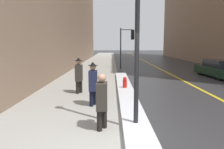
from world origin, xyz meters
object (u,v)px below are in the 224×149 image
object	(u,v)px
traffic_light_near	(128,39)
pedestrian_with_shoulder_bag	(101,99)
pedestrian_in_glasses	(93,82)
fire_hydrant	(124,84)
lamp_post	(137,1)
parked_car_dark_green	(220,69)
pedestrian_in_fedora	(78,74)

from	to	relation	value
traffic_light_near	pedestrian_with_shoulder_bag	bearing A→B (deg)	-96.71
pedestrian_in_glasses	fire_hydrant	bearing A→B (deg)	150.84
traffic_light_near	pedestrian_with_shoulder_bag	distance (m)	15.16
lamp_post	parked_car_dark_green	world-z (taller)	lamp_post
pedestrian_with_shoulder_bag	traffic_light_near	bearing A→B (deg)	172.15
pedestrian_in_glasses	pedestrian_in_fedora	world-z (taller)	pedestrian_in_fedora
pedestrian_with_shoulder_bag	fire_hydrant	xyz separation A→B (m)	(0.87, 4.68, -0.48)
lamp_post	parked_car_dark_green	size ratio (longest dim) A/B	1.28
pedestrian_in_glasses	pedestrian_in_fedora	size ratio (longest dim) A/B	0.98
traffic_light_near	pedestrian_in_glasses	size ratio (longest dim) A/B	2.30
pedestrian_in_glasses	pedestrian_in_fedora	xyz separation A→B (m)	(-0.82, 2.04, 0.01)
traffic_light_near	pedestrian_in_fedora	size ratio (longest dim) A/B	2.27
traffic_light_near	parked_car_dark_green	world-z (taller)	traffic_light_near
pedestrian_in_fedora	pedestrian_with_shoulder_bag	bearing A→B (deg)	14.95
pedestrian_with_shoulder_bag	fire_hydrant	size ratio (longest dim) A/B	2.12
lamp_post	traffic_light_near	xyz separation A→B (m)	(0.86, 14.93, -0.58)
parked_car_dark_green	fire_hydrant	bearing A→B (deg)	119.86
pedestrian_with_shoulder_bag	pedestrian_in_glasses	distance (m)	2.29
traffic_light_near	pedestrian_in_glasses	xyz separation A→B (m)	(-2.17, -12.69, -1.80)
pedestrian_with_shoulder_bag	pedestrian_in_glasses	bearing A→B (deg)	-170.60
fire_hydrant	parked_car_dark_green	bearing A→B (deg)	34.08
pedestrian_in_fedora	pedestrian_in_glasses	bearing A→B (deg)	20.74
traffic_light_near	pedestrian_in_glasses	distance (m)	13.00
pedestrian_in_fedora	parked_car_dark_green	world-z (taller)	pedestrian_in_fedora
lamp_post	pedestrian_in_glasses	bearing A→B (deg)	120.28
parked_car_dark_green	pedestrian_in_glasses	bearing A→B (deg)	126.77
pedestrian_with_shoulder_bag	fire_hydrant	bearing A→B (deg)	168.29
lamp_post	traffic_light_near	world-z (taller)	lamp_post
pedestrian_with_shoulder_bag	pedestrian_in_glasses	size ratio (longest dim) A/B	0.92
lamp_post	parked_car_dark_green	distance (m)	11.81
lamp_post	fire_hydrant	size ratio (longest dim) A/B	7.91
pedestrian_in_fedora	lamp_post	bearing A→B (deg)	25.27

